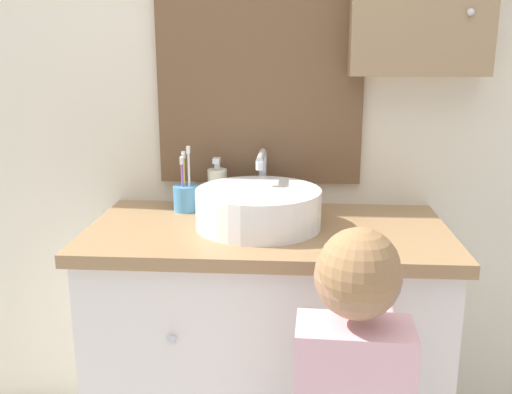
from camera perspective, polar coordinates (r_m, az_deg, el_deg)
name	(u,v)px	position (r m, az deg, el deg)	size (l,w,h in m)	color
wall_back	(280,51)	(1.82, 2.41, 14.40)	(3.20, 0.18, 2.50)	beige
vanity_counter	(267,352)	(1.77, 1.10, -15.27)	(1.01, 0.53, 0.79)	silver
sink_basin	(259,207)	(1.60, 0.28, -0.99)	(0.35, 0.40, 0.19)	white
toothbrush_holder	(186,196)	(1.77, -7.02, 0.06)	(0.08, 0.08, 0.20)	#4C93C6
soap_dispenser	(217,188)	(1.78, -3.87, 0.92)	(0.06, 0.06, 0.16)	beige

